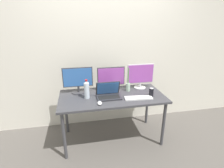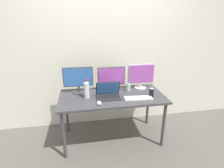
{
  "view_description": "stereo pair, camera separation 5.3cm",
  "coord_description": "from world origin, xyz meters",
  "px_view_note": "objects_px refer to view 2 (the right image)",
  "views": [
    {
      "loc": [
        -0.46,
        -2.3,
        1.78
      ],
      "look_at": [
        0.0,
        0.0,
        0.92
      ],
      "focal_mm": 28.0,
      "sensor_mm": 36.0,
      "label": 1
    },
    {
      "loc": [
        -0.41,
        -2.31,
        1.78
      ],
      "look_at": [
        0.0,
        0.0,
        0.92
      ],
      "focal_mm": 28.0,
      "sensor_mm": 36.0,
      "label": 2
    }
  ],
  "objects_px": {
    "keyboard_main": "(138,98)",
    "mouse_by_keyboard": "(99,103)",
    "work_desk": "(112,100)",
    "monitor_center": "(111,78)",
    "water_bottle": "(87,89)",
    "laptop_silver": "(108,94)",
    "monitor_left": "(78,79)",
    "monitor_right": "(141,76)",
    "soda_can_near_keyboard": "(151,93)",
    "bamboo_vase": "(128,86)"
  },
  "relations": [
    {
      "from": "laptop_silver",
      "to": "monitor_left",
      "type": "bearing_deg",
      "value": 147.76
    },
    {
      "from": "laptop_silver",
      "to": "mouse_by_keyboard",
      "type": "bearing_deg",
      "value": -127.99
    },
    {
      "from": "mouse_by_keyboard",
      "to": "soda_can_near_keyboard",
      "type": "bearing_deg",
      "value": 13.3
    },
    {
      "from": "soda_can_near_keyboard",
      "to": "keyboard_main",
      "type": "bearing_deg",
      "value": -169.34
    },
    {
      "from": "laptop_silver",
      "to": "mouse_by_keyboard",
      "type": "height_order",
      "value": "laptop_silver"
    },
    {
      "from": "keyboard_main",
      "to": "soda_can_near_keyboard",
      "type": "distance_m",
      "value": 0.21
    },
    {
      "from": "keyboard_main",
      "to": "bamboo_vase",
      "type": "bearing_deg",
      "value": 106.22
    },
    {
      "from": "soda_can_near_keyboard",
      "to": "bamboo_vase",
      "type": "xyz_separation_m",
      "value": [
        -0.27,
        0.27,
        0.01
      ]
    },
    {
      "from": "work_desk",
      "to": "keyboard_main",
      "type": "height_order",
      "value": "keyboard_main"
    },
    {
      "from": "monitor_right",
      "to": "water_bottle",
      "type": "relative_size",
      "value": 1.56
    },
    {
      "from": "monitor_center",
      "to": "soda_can_near_keyboard",
      "type": "xyz_separation_m",
      "value": [
        0.52,
        -0.37,
        -0.13
      ]
    },
    {
      "from": "work_desk",
      "to": "monitor_right",
      "type": "distance_m",
      "value": 0.62
    },
    {
      "from": "mouse_by_keyboard",
      "to": "water_bottle",
      "type": "bearing_deg",
      "value": 129.04
    },
    {
      "from": "monitor_left",
      "to": "water_bottle",
      "type": "height_order",
      "value": "monitor_left"
    },
    {
      "from": "mouse_by_keyboard",
      "to": "work_desk",
      "type": "bearing_deg",
      "value": 53.93
    },
    {
      "from": "water_bottle",
      "to": "work_desk",
      "type": "bearing_deg",
      "value": 2.85
    },
    {
      "from": "monitor_center",
      "to": "soda_can_near_keyboard",
      "type": "bearing_deg",
      "value": -35.62
    },
    {
      "from": "work_desk",
      "to": "bamboo_vase",
      "type": "xyz_separation_m",
      "value": [
        0.28,
        0.13,
        0.14
      ]
    },
    {
      "from": "monitor_right",
      "to": "keyboard_main",
      "type": "relative_size",
      "value": 1.11
    },
    {
      "from": "monitor_right",
      "to": "keyboard_main",
      "type": "height_order",
      "value": "monitor_right"
    },
    {
      "from": "water_bottle",
      "to": "bamboo_vase",
      "type": "bearing_deg",
      "value": 13.18
    },
    {
      "from": "mouse_by_keyboard",
      "to": "keyboard_main",
      "type": "bearing_deg",
      "value": 12.3
    },
    {
      "from": "monitor_right",
      "to": "keyboard_main",
      "type": "distance_m",
      "value": 0.47
    },
    {
      "from": "keyboard_main",
      "to": "soda_can_near_keyboard",
      "type": "height_order",
      "value": "soda_can_near_keyboard"
    },
    {
      "from": "monitor_left",
      "to": "water_bottle",
      "type": "relative_size",
      "value": 1.59
    },
    {
      "from": "monitor_left",
      "to": "monitor_center",
      "type": "distance_m",
      "value": 0.51
    },
    {
      "from": "soda_can_near_keyboard",
      "to": "mouse_by_keyboard",
      "type": "bearing_deg",
      "value": -172.07
    },
    {
      "from": "monitor_left",
      "to": "monitor_right",
      "type": "distance_m",
      "value": 0.98
    },
    {
      "from": "monitor_center",
      "to": "bamboo_vase",
      "type": "distance_m",
      "value": 0.29
    },
    {
      "from": "work_desk",
      "to": "soda_can_near_keyboard",
      "type": "relative_size",
      "value": 12.08
    },
    {
      "from": "monitor_left",
      "to": "keyboard_main",
      "type": "height_order",
      "value": "monitor_left"
    },
    {
      "from": "monitor_center",
      "to": "keyboard_main",
      "type": "height_order",
      "value": "monitor_center"
    },
    {
      "from": "bamboo_vase",
      "to": "monitor_center",
      "type": "bearing_deg",
      "value": 157.66
    },
    {
      "from": "laptop_silver",
      "to": "water_bottle",
      "type": "xyz_separation_m",
      "value": [
        -0.3,
        0.03,
        0.07
      ]
    },
    {
      "from": "mouse_by_keyboard",
      "to": "bamboo_vase",
      "type": "xyz_separation_m",
      "value": [
        0.49,
        0.38,
        0.06
      ]
    },
    {
      "from": "mouse_by_keyboard",
      "to": "monitor_center",
      "type": "bearing_deg",
      "value": 68.04
    },
    {
      "from": "monitor_left",
      "to": "keyboard_main",
      "type": "relative_size",
      "value": 1.13
    },
    {
      "from": "monitor_left",
      "to": "mouse_by_keyboard",
      "type": "bearing_deg",
      "value": -60.25
    },
    {
      "from": "water_bottle",
      "to": "soda_can_near_keyboard",
      "type": "bearing_deg",
      "value": -7.37
    },
    {
      "from": "keyboard_main",
      "to": "mouse_by_keyboard",
      "type": "xyz_separation_m",
      "value": [
        -0.56,
        -0.07,
        0.01
      ]
    },
    {
      "from": "mouse_by_keyboard",
      "to": "soda_can_near_keyboard",
      "type": "relative_size",
      "value": 0.83
    },
    {
      "from": "monitor_right",
      "to": "keyboard_main",
      "type": "xyz_separation_m",
      "value": [
        -0.16,
        -0.39,
        -0.2
      ]
    },
    {
      "from": "work_desk",
      "to": "soda_can_near_keyboard",
      "type": "distance_m",
      "value": 0.58
    },
    {
      "from": "monitor_right",
      "to": "bamboo_vase",
      "type": "relative_size",
      "value": 1.19
    },
    {
      "from": "mouse_by_keyboard",
      "to": "bamboo_vase",
      "type": "height_order",
      "value": "bamboo_vase"
    },
    {
      "from": "mouse_by_keyboard",
      "to": "laptop_silver",
      "type": "bearing_deg",
      "value": 57.37
    },
    {
      "from": "laptop_silver",
      "to": "bamboo_vase",
      "type": "height_order",
      "value": "bamboo_vase"
    },
    {
      "from": "monitor_center",
      "to": "soda_can_near_keyboard",
      "type": "height_order",
      "value": "monitor_center"
    },
    {
      "from": "keyboard_main",
      "to": "mouse_by_keyboard",
      "type": "bearing_deg",
      "value": -168.88
    },
    {
      "from": "monitor_center",
      "to": "water_bottle",
      "type": "bearing_deg",
      "value": -147.5
    }
  ]
}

